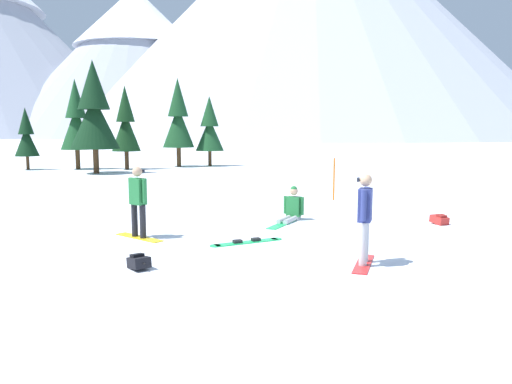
% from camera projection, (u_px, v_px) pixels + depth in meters
% --- Properties ---
extents(ground_plane, '(800.00, 800.00, 0.00)m').
position_uv_depth(ground_plane, '(283.00, 255.00, 10.40)').
color(ground_plane, white).
extents(snowboarder_foreground, '(0.88, 1.44, 1.78)m').
position_uv_depth(snowboarder_foreground, '(365.00, 217.00, 9.55)').
color(snowboarder_foreground, red).
rests_on(snowboarder_foreground, ground_plane).
extents(snowboarder_midground, '(1.24, 1.28, 1.74)m').
position_uv_depth(snowboarder_midground, '(138.00, 201.00, 11.92)').
color(snowboarder_midground, yellow).
rests_on(snowboarder_midground, ground_plane).
extents(snowboarder_background, '(1.28, 1.67, 0.99)m').
position_uv_depth(snowboarder_background, '(291.00, 209.00, 14.32)').
color(snowboarder_background, '#B7B7BC').
rests_on(snowboarder_background, ground_plane).
extents(loose_snowboard_far_spare, '(1.81, 0.85, 0.09)m').
position_uv_depth(loose_snowboard_far_spare, '(247.00, 242.00, 11.52)').
color(loose_snowboard_far_spare, '#19B259').
rests_on(loose_snowboard_far_spare, ground_plane).
extents(backpack_red, '(0.44, 0.55, 0.29)m').
position_uv_depth(backpack_red, '(439.00, 219.00, 13.78)').
color(backpack_red, red).
rests_on(backpack_red, ground_plane).
extents(backpack_black, '(0.50, 0.56, 0.29)m').
position_uv_depth(backpack_black, '(139.00, 262.00, 9.34)').
color(backpack_black, black).
rests_on(backpack_black, ground_plane).
extents(trail_marker_pole, '(0.06, 0.06, 1.58)m').
position_uv_depth(trail_marker_pole, '(334.00, 179.00, 18.38)').
color(trail_marker_pole, orange).
rests_on(trail_marker_pole, ground_plane).
extents(pine_tree_slender, '(2.05, 2.05, 5.04)m').
position_uv_depth(pine_tree_slender, '(210.00, 128.00, 35.81)').
color(pine_tree_slender, '#472D19').
rests_on(pine_tree_slender, ground_plane).
extents(pine_tree_young, '(2.23, 2.23, 6.26)m').
position_uv_depth(pine_tree_young, '(178.00, 119.00, 35.06)').
color(pine_tree_young, '#472D19').
rests_on(pine_tree_young, ground_plane).
extents(pine_tree_broad, '(2.08, 2.08, 5.97)m').
position_uv_depth(pine_tree_broad, '(76.00, 120.00, 32.79)').
color(pine_tree_broad, '#472D19').
rests_on(pine_tree_broad, ground_plane).
extents(pine_tree_leaning, '(1.88, 1.88, 5.52)m').
position_uv_depth(pine_tree_leaning, '(126.00, 124.00, 32.64)').
color(pine_tree_leaning, '#472D19').
rests_on(pine_tree_leaning, ground_plane).
extents(pine_tree_short, '(1.53, 1.53, 4.09)m').
position_uv_depth(pine_tree_short, '(26.00, 136.00, 32.46)').
color(pine_tree_short, '#472D19').
rests_on(pine_tree_short, ground_plane).
extents(pine_tree_twin, '(2.87, 2.87, 6.74)m').
position_uv_depth(pine_tree_twin, '(94.00, 112.00, 29.49)').
color(pine_tree_twin, '#472D19').
rests_on(pine_tree_twin, ground_plane).
extents(peak_north_spur, '(98.21, 98.21, 53.55)m').
position_uv_depth(peak_north_spur, '(137.00, 60.00, 180.53)').
color(peak_north_spur, '#9EA3B2').
rests_on(peak_north_spur, ground_plane).
extents(peak_east_ridge, '(173.93, 173.93, 88.46)m').
position_uv_depth(peak_east_ridge, '(310.00, 9.00, 179.05)').
color(peak_east_ridge, '#B2B7C6').
rests_on(peak_east_ridge, ground_plane).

